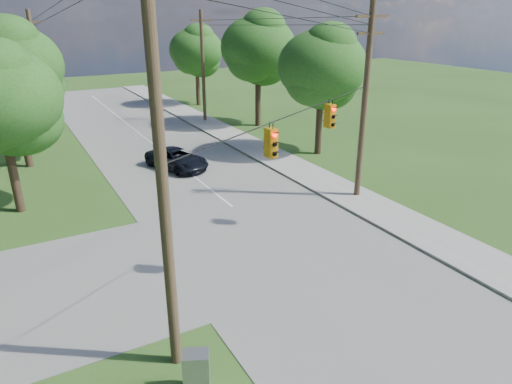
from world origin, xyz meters
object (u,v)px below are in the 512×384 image
pole_north_w (39,76)px  pole_ne (365,100)px  pole_north_e (203,66)px  control_cabinet (197,372)px  pole_sw (161,164)px  car_main_north (177,159)px

pole_north_w → pole_ne: bearing=-57.7°
pole_ne → pole_north_w: size_ratio=1.05×
pole_north_e → control_cabinet: (-13.39, -31.01, -4.48)m
pole_north_e → pole_north_w: bearing=180.0°
pole_north_e → pole_north_w: (-13.90, 0.00, 0.00)m
pole_sw → pole_ne: bearing=29.4°
pole_sw → car_main_north: size_ratio=2.52×
pole_north_w → control_cabinet: pole_north_w is taller
pole_ne → pole_north_e: bearing=90.0°
car_main_north → control_cabinet: 19.60m
pole_sw → control_cabinet: bearing=-85.7°
pole_ne → car_main_north: bearing=127.1°
pole_sw → car_main_north: pole_sw is taller
pole_ne → control_cabinet: 16.85m
pole_ne → pole_north_w: 26.03m
pole_sw → control_cabinet: size_ratio=9.29×
pole_ne → pole_north_e: 22.00m
pole_north_w → control_cabinet: 31.34m
pole_sw → pole_ne: size_ratio=1.14×
pole_ne → control_cabinet: pole_ne is taller
pole_ne → pole_north_w: pole_ne is taller
pole_north_e → control_cabinet: 34.07m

